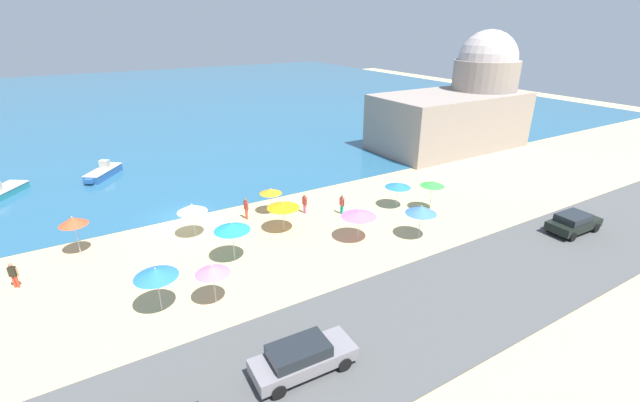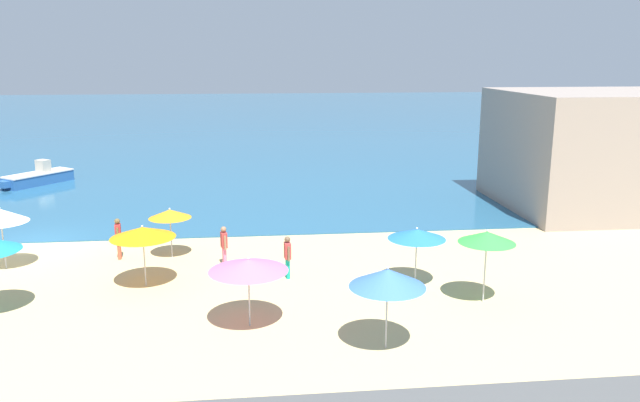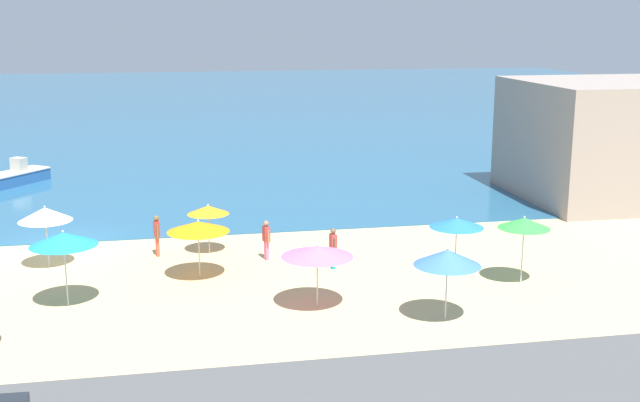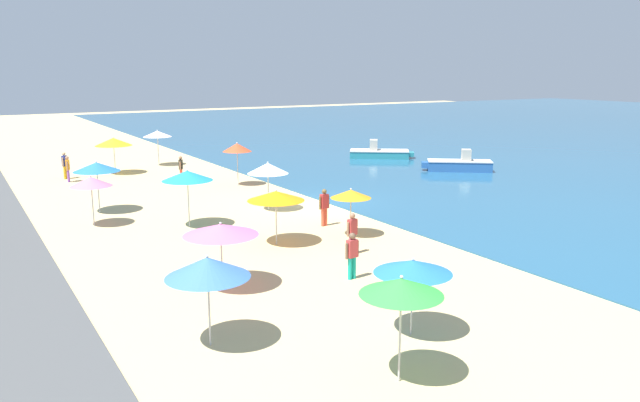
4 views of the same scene
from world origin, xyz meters
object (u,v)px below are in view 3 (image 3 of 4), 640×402
at_px(beach_umbrella_7, 208,210).
at_px(beach_umbrella_2, 198,227).
at_px(beach_umbrella_5, 317,252).
at_px(bather_0, 157,233).
at_px(beach_umbrella_9, 63,239).
at_px(beach_umbrella_3, 45,214).
at_px(bather_2, 266,238).
at_px(beach_umbrella_1, 524,223).
at_px(beach_umbrella_4, 457,223).
at_px(skiff_nearshore, 14,177).
at_px(bather_3, 333,246).
at_px(beach_umbrella_10, 447,257).

bearing_deg(beach_umbrella_7, beach_umbrella_2, -99.41).
height_order(beach_umbrella_5, bather_0, beach_umbrella_5).
distance_m(beach_umbrella_7, beach_umbrella_9, 7.38).
distance_m(beach_umbrella_3, bather_2, 8.60).
distance_m(beach_umbrella_1, beach_umbrella_4, 2.66).
relative_size(beach_umbrella_1, bather_2, 1.56).
relative_size(beach_umbrella_3, beach_umbrella_7, 1.19).
bearing_deg(skiff_nearshore, bather_0, -62.59).
bearing_deg(beach_umbrella_9, bather_2, 28.40).
bearing_deg(bather_3, beach_umbrella_7, 146.85).
bearing_deg(beach_umbrella_2, beach_umbrella_9, -155.24).
distance_m(beach_umbrella_9, beach_umbrella_10, 12.68).
bearing_deg(beach_umbrella_5, beach_umbrella_10, -26.30).
height_order(beach_umbrella_7, bather_2, beach_umbrella_7).
distance_m(beach_umbrella_10, bather_2, 9.12).
xyz_separation_m(beach_umbrella_2, bather_2, (2.75, 1.85, -1.09)).
relative_size(beach_umbrella_9, bather_0, 1.55).
height_order(beach_umbrella_1, beach_umbrella_4, beach_umbrella_1).
bearing_deg(beach_umbrella_10, beach_umbrella_1, 36.90).
relative_size(beach_umbrella_3, beach_umbrella_5, 1.02).
distance_m(beach_umbrella_9, bather_3, 10.06).
bearing_deg(skiff_nearshore, beach_umbrella_7, -56.92).
bearing_deg(beach_umbrella_7, beach_umbrella_9, -133.52).
xyz_separation_m(beach_umbrella_9, skiff_nearshore, (-5.29, 21.24, -1.86)).
bearing_deg(beach_umbrella_7, beach_umbrella_10, -51.94).
bearing_deg(beach_umbrella_5, skiff_nearshore, 120.52).
relative_size(beach_umbrella_4, bather_0, 1.26).
relative_size(beach_umbrella_4, beach_umbrella_5, 0.88).
distance_m(beach_umbrella_3, beach_umbrella_9, 4.72).
distance_m(beach_umbrella_3, skiff_nearshore, 17.26).
bearing_deg(beach_umbrella_2, bather_3, 2.59).
relative_size(beach_umbrella_3, bather_3, 1.54).
relative_size(beach_umbrella_5, bather_3, 1.51).
bearing_deg(beach_umbrella_4, bather_3, 165.85).
height_order(bather_0, bather_2, bather_0).
relative_size(beach_umbrella_1, beach_umbrella_4, 1.18).
bearing_deg(beach_umbrella_3, beach_umbrella_1, -16.86).
relative_size(beach_umbrella_4, beach_umbrella_9, 0.81).
xyz_separation_m(bather_0, bather_3, (6.71, -2.98, -0.06)).
xyz_separation_m(beach_umbrella_3, bather_2, (8.49, -0.62, -1.23)).
bearing_deg(skiff_nearshore, beach_umbrella_4, -45.76).
bearing_deg(beach_umbrella_9, beach_umbrella_4, 4.69).
xyz_separation_m(beach_umbrella_7, bather_0, (-2.10, -0.03, -0.88)).
relative_size(bather_0, bather_3, 1.06).
height_order(beach_umbrella_2, beach_umbrella_10, beach_umbrella_10).
height_order(beach_umbrella_2, bather_2, beach_umbrella_2).
bearing_deg(bather_0, beach_umbrella_7, 0.90).
bearing_deg(beach_umbrella_4, beach_umbrella_5, -153.71).
xyz_separation_m(beach_umbrella_3, beach_umbrella_4, (15.46, -3.39, -0.24)).
distance_m(beach_umbrella_4, skiff_nearshore, 28.05).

